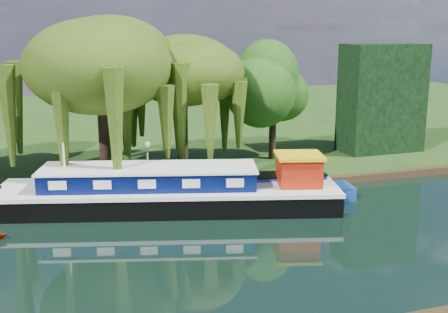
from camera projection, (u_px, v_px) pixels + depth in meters
name	position (u px, v px, depth m)	size (l,w,h in m)	color
ground	(185.00, 256.00, 24.13)	(120.00, 120.00, 0.00)	black
far_bank	(97.00, 125.00, 55.46)	(120.00, 52.00, 0.45)	#18330D
dutch_barge	(171.00, 192.00, 30.26)	(18.71, 8.92, 3.86)	black
narrowboat	(255.00, 191.00, 31.70)	(11.55, 3.75, 1.66)	navy
willow_left	(101.00, 67.00, 33.62)	(7.85, 7.85, 9.41)	black
willow_right	(182.00, 82.00, 35.83)	(6.47, 6.47, 7.88)	black
tree_far_right	(273.00, 89.00, 39.19)	(4.39, 4.39, 7.18)	black
conifer_hedge	(382.00, 98.00, 41.99)	(6.00, 3.00, 8.00)	black
lamppost	(148.00, 151.00, 33.43)	(0.36, 0.36, 2.56)	silver
mooring_posts	(138.00, 185.00, 31.51)	(19.16, 0.16, 1.00)	silver
reeds_near	(436.00, 299.00, 19.16)	(33.70, 1.50, 1.10)	#204512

